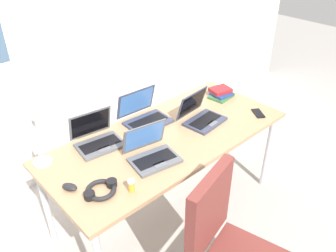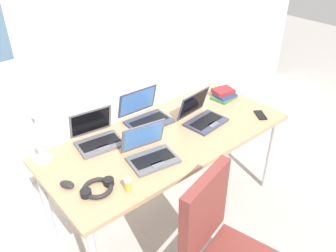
{
  "view_description": "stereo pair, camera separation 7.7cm",
  "coord_description": "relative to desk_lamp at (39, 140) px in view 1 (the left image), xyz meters",
  "views": [
    {
      "loc": [
        -1.39,
        -1.52,
        2.13
      ],
      "look_at": [
        0.0,
        0.0,
        0.82
      ],
      "focal_mm": 37.19,
      "sensor_mm": 36.0,
      "label": 1
    },
    {
      "loc": [
        -1.33,
        -1.57,
        2.13
      ],
      "look_at": [
        0.0,
        0.0,
        0.82
      ],
      "focal_mm": 37.19,
      "sensor_mm": 36.0,
      "label": 2
    }
  ],
  "objects": [
    {
      "name": "laptop_front_right",
      "position": [
        0.37,
        -0.02,
        -0.15
      ],
      "size": [
        0.34,
        0.3,
        0.22
      ],
      "color": "#515459",
      "rests_on": "desk"
    },
    {
      "name": "pill_bottle",
      "position": [
        0.26,
        -0.55,
        -0.16
      ],
      "size": [
        0.04,
        0.04,
        0.08
      ],
      "color": "gold",
      "rests_on": "desk"
    },
    {
      "name": "computer_mouse",
      "position": [
        0.01,
        -0.3,
        -0.18
      ],
      "size": [
        0.09,
        0.11,
        0.03
      ],
      "primitive_type": "ellipsoid",
      "rotation": [
        0.0,
        0.0,
        0.47
      ],
      "color": "black",
      "rests_on": "desk"
    },
    {
      "name": "headphones",
      "position": [
        0.13,
        -0.44,
        -0.18
      ],
      "size": [
        0.21,
        0.18,
        0.04
      ],
      "color": "black",
      "rests_on": "desk"
    },
    {
      "name": "book_stack",
      "position": [
        1.53,
        -0.15,
        -0.16
      ],
      "size": [
        0.22,
        0.19,
        0.08
      ],
      "color": "#336638",
      "rests_on": "desk"
    },
    {
      "name": "desk_lamp",
      "position": [
        0.0,
        0.0,
        0.0
      ],
      "size": [
        0.12,
        0.18,
        0.4
      ],
      "color": "silver",
      "rests_on": "desk"
    },
    {
      "name": "laptop_center",
      "position": [
        1.12,
        -0.3,
        -0.15
      ],
      "size": [
        0.33,
        0.3,
        0.22
      ],
      "color": "#33384C",
      "rests_on": "desk"
    },
    {
      "name": "laptop_mid_desk",
      "position": [
        0.8,
        -0.01,
        -0.15
      ],
      "size": [
        0.34,
        0.3,
        0.24
      ],
      "color": "#33384C",
      "rests_on": "desk"
    },
    {
      "name": "desk",
      "position": [
        0.8,
        -0.28,
        -0.25
      ],
      "size": [
        1.8,
        0.8,
        0.74
      ],
      "color": "#9E7A56",
      "rests_on": "ground_plane"
    },
    {
      "name": "laptop_front_left",
      "position": [
        0.54,
        -0.4,
        -0.15
      ],
      "size": [
        0.34,
        0.32,
        0.22
      ],
      "color": "#515459",
      "rests_on": "desk"
    },
    {
      "name": "ground_plane",
      "position": [
        0.8,
        -0.28,
        -0.94
      ],
      "size": [
        12.0,
        12.0,
        0.0
      ],
      "primitive_type": "plane",
      "color": "gray"
    },
    {
      "name": "cell_phone",
      "position": [
        1.53,
        -0.53,
        -0.19
      ],
      "size": [
        0.13,
        0.15,
        0.01
      ],
      "primitive_type": "cube",
      "rotation": [
        0.0,
        0.0,
        -0.58
      ],
      "color": "black",
      "rests_on": "desk"
    },
    {
      "name": "wall_back",
      "position": [
        0.8,
        0.82,
        0.36
      ],
      "size": [
        6.0,
        0.13,
        2.6
      ],
      "color": "silver",
      "rests_on": "ground_plane"
    }
  ]
}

